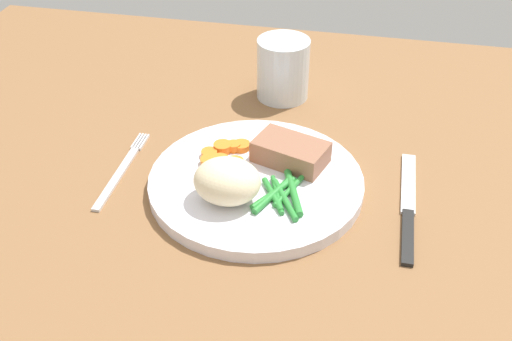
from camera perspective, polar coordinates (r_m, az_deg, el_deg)
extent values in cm
cube|color=brown|center=(77.94, -0.46, -0.67)|extent=(120.00, 90.00, 2.00)
cylinder|color=white|center=(74.23, 0.00, -1.11)|extent=(26.33, 26.33, 1.60)
cube|color=#936047|center=(75.71, 3.28, 1.76)|extent=(10.13, 7.85, 2.84)
ellipsoid|color=beige|center=(68.95, -2.74, -1.01)|extent=(7.82, 6.65, 5.17)
cylinder|color=orange|center=(78.49, -1.38, 2.33)|extent=(2.31, 2.31, 0.82)
cylinder|color=orange|center=(74.98, -2.01, 0.60)|extent=(2.31, 2.31, 1.12)
cylinder|color=orange|center=(75.14, -4.03, 0.52)|extent=(1.84, 1.84, 0.93)
cylinder|color=orange|center=(77.30, -4.43, 1.61)|extent=(2.08, 2.08, 0.82)
cylinder|color=orange|center=(75.97, -4.41, 0.91)|extent=(2.33, 2.33, 0.82)
cylinder|color=orange|center=(78.29, -2.13, 2.29)|extent=(1.86, 1.86, 0.98)
cylinder|color=orange|center=(78.11, -3.18, 2.20)|extent=(2.35, 2.35, 1.08)
cylinder|color=orange|center=(75.76, -3.45, 0.90)|extent=(2.34, 2.34, 0.94)
cylinder|color=#2D8C38|center=(70.32, 1.52, -2.38)|extent=(3.58, 6.88, 0.80)
cylinder|color=#2D8C38|center=(70.49, 1.58, -2.31)|extent=(3.63, 5.65, 0.73)
cylinder|color=#2D8C38|center=(70.84, 3.55, -2.06)|extent=(3.49, 7.95, 0.88)
cylinder|color=#2D8C38|center=(70.74, 1.69, -2.13)|extent=(4.51, 6.72, 0.76)
cylinder|color=#2D8C38|center=(71.34, 3.22, -1.83)|extent=(3.06, 6.72, 0.67)
cylinder|color=#2D8C38|center=(70.62, 2.01, -2.30)|extent=(2.83, 6.67, 0.60)
cylinder|color=#2D8C38|center=(69.79, 2.75, -2.79)|extent=(4.19, 6.75, 0.76)
cube|color=silver|center=(77.91, -13.02, -0.68)|extent=(1.00, 13.00, 0.40)
cube|color=silver|center=(84.22, -11.26, 2.72)|extent=(0.24, 3.60, 0.40)
cube|color=silver|center=(84.08, -11.00, 2.69)|extent=(0.24, 3.60, 0.40)
cube|color=silver|center=(83.94, -10.75, 2.67)|extent=(0.24, 3.60, 0.40)
cube|color=silver|center=(83.80, -10.49, 2.64)|extent=(0.24, 3.60, 0.40)
cube|color=black|center=(69.70, 14.11, -6.11)|extent=(1.30, 9.00, 0.64)
cube|color=silver|center=(77.42, 14.18, -1.16)|extent=(1.70, 12.00, 0.40)
cylinder|color=silver|center=(91.56, 2.57, 9.56)|extent=(7.84, 7.84, 9.16)
cylinder|color=silver|center=(92.60, 2.53, 8.34)|extent=(7.21, 7.21, 4.72)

